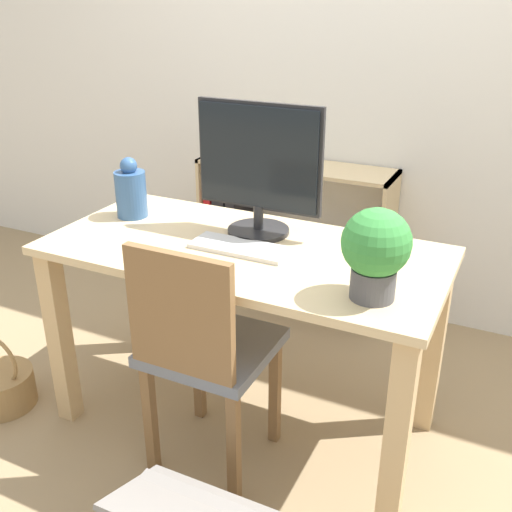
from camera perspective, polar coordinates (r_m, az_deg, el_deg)
The scene contains 10 objects.
ground_plane at distance 2.47m, azimuth -1.05°, elevation -15.25°, with size 10.00×10.00×0.00m, color #997F5B.
wall_back at distance 2.99m, azimuth 9.28°, elevation 18.71°, with size 8.00×0.05×2.60m.
desk at distance 2.14m, azimuth -1.17°, elevation -2.58°, with size 1.39×0.67×0.75m.
monitor at distance 2.12m, azimuth 0.27°, elevation 8.67°, with size 0.47×0.23×0.47m.
keyboard at distance 2.06m, azimuth -1.59°, elevation 0.82°, with size 0.35×0.13×0.02m.
vase at distance 2.38m, azimuth -11.83°, elevation 6.04°, with size 0.12×0.12×0.24m.
potted_plant at distance 1.71m, azimuth 11.34°, elevation 0.59°, with size 0.20×0.20×0.27m.
chair at distance 1.99m, azimuth -5.06°, elevation -8.72°, with size 0.40×0.40×0.88m.
bookshelf at distance 3.20m, azimuth 0.58°, elevation 1.73°, with size 0.99×0.28×0.77m.
basket at distance 2.70m, azimuth -23.09°, elevation -11.36°, with size 0.26×0.26×0.33m.
Camera 1 is at (0.87, -1.70, 1.57)m, focal length 42.00 mm.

